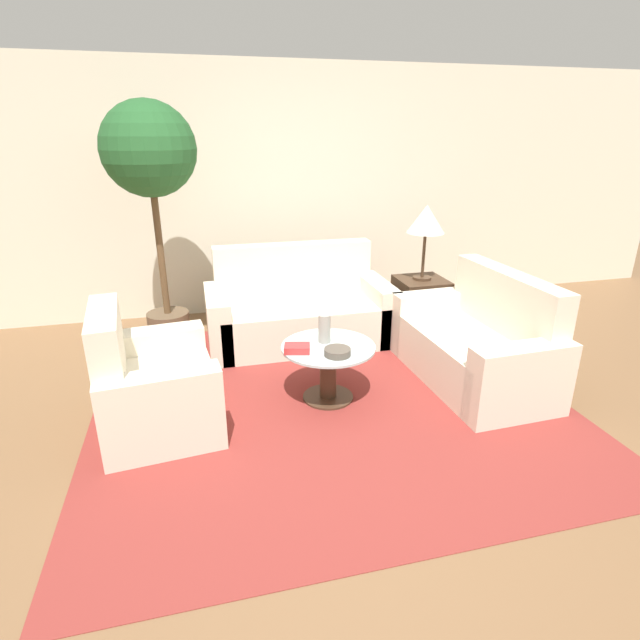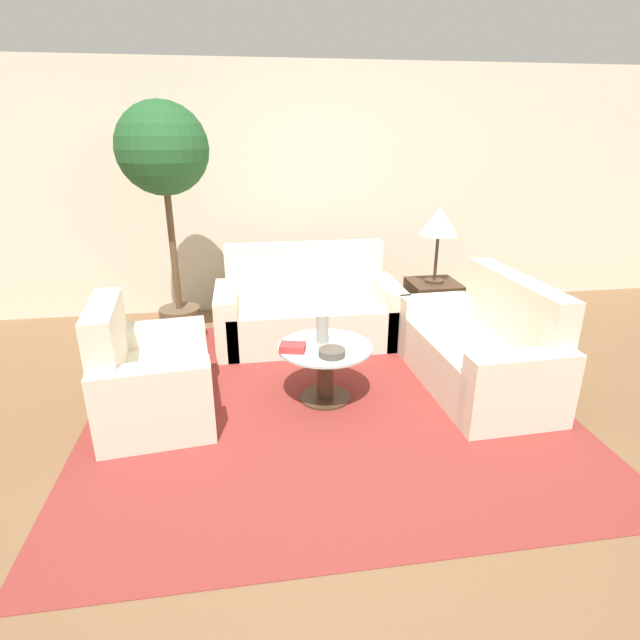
# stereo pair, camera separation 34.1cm
# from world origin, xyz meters

# --- Properties ---
(ground_plane) EXTENTS (14.00, 14.00, 0.00)m
(ground_plane) POSITION_xyz_m (0.00, 0.00, 0.00)
(ground_plane) COLOR brown
(wall_back) EXTENTS (10.00, 0.06, 2.60)m
(wall_back) POSITION_xyz_m (0.00, 2.79, 1.30)
(wall_back) COLOR beige
(wall_back) RESTS_ON ground_plane
(rug) EXTENTS (3.43, 3.22, 0.01)m
(rug) POSITION_xyz_m (0.02, 0.56, 0.00)
(rug) COLOR maroon
(rug) RESTS_ON ground_plane
(sofa_main) EXTENTS (1.74, 0.80, 0.90)m
(sofa_main) POSITION_xyz_m (0.04, 1.75, 0.28)
(sofa_main) COLOR beige
(sofa_main) RESTS_ON ground_plane
(armchair) EXTENTS (0.84, 1.03, 0.87)m
(armchair) POSITION_xyz_m (-1.26, 0.51, 0.28)
(armchair) COLOR beige
(armchair) RESTS_ON ground_plane
(loveseat) EXTENTS (0.82, 1.49, 0.89)m
(loveseat) POSITION_xyz_m (1.29, 0.59, 0.28)
(loveseat) COLOR beige
(loveseat) RESTS_ON ground_plane
(coffee_table) EXTENTS (0.70, 0.70, 0.44)m
(coffee_table) POSITION_xyz_m (0.02, 0.56, 0.28)
(coffee_table) COLOR #422D1E
(coffee_table) RESTS_ON ground_plane
(side_table) EXTENTS (0.46, 0.46, 0.56)m
(side_table) POSITION_xyz_m (1.25, 1.63, 0.28)
(side_table) COLOR #422D1E
(side_table) RESTS_ON ground_plane
(table_lamp) EXTENTS (0.36, 0.36, 0.72)m
(table_lamp) POSITION_xyz_m (1.25, 1.63, 1.13)
(table_lamp) COLOR #422D1E
(table_lamp) RESTS_ON side_table
(potted_plant) EXTENTS (0.78, 0.78, 2.17)m
(potted_plant) POSITION_xyz_m (-1.18, 1.87, 1.62)
(potted_plant) COLOR brown
(potted_plant) RESTS_ON ground_plane
(vase) EXTENTS (0.09, 0.09, 0.22)m
(vase) POSITION_xyz_m (0.01, 0.64, 0.55)
(vase) COLOR #9E998E
(vase) RESTS_ON coffee_table
(bowl) EXTENTS (0.19, 0.19, 0.05)m
(bowl) POSITION_xyz_m (0.04, 0.38, 0.46)
(bowl) COLOR brown
(bowl) RESTS_ON coffee_table
(book_stack) EXTENTS (0.21, 0.17, 0.05)m
(book_stack) POSITION_xyz_m (-0.23, 0.51, 0.47)
(book_stack) COLOR #BC3333
(book_stack) RESTS_ON coffee_table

